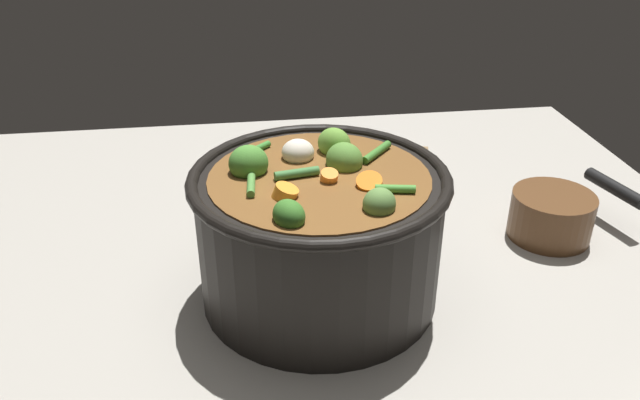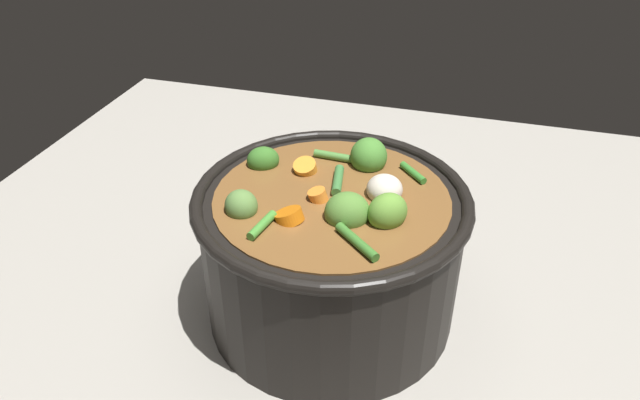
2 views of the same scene
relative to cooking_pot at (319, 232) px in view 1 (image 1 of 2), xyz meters
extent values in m
plane|color=#9E998E|center=(0.00, 0.00, -0.08)|extent=(1.10, 1.10, 0.00)
cylinder|color=black|center=(0.00, 0.00, -0.01)|extent=(0.27, 0.27, 0.15)
torus|color=black|center=(0.00, 0.00, 0.07)|extent=(0.28, 0.28, 0.01)
cylinder|color=brown|center=(0.00, 0.00, 0.00)|extent=(0.24, 0.24, 0.14)
ellipsoid|color=#5D8841|center=(0.08, 0.05, 0.07)|extent=(0.05, 0.05, 0.03)
ellipsoid|color=#498933|center=(-0.02, -0.07, 0.08)|extent=(0.05, 0.05, 0.04)
ellipsoid|color=#568936|center=(-0.02, 0.03, 0.07)|extent=(0.05, 0.05, 0.04)
ellipsoid|color=#659C38|center=(-0.06, 0.03, 0.08)|extent=(0.05, 0.05, 0.04)
ellipsoid|color=#3A7529|center=(0.09, -0.04, 0.07)|extent=(0.04, 0.04, 0.03)
cylinder|color=orange|center=(0.01, 0.01, 0.07)|extent=(0.02, 0.02, 0.02)
cylinder|color=orange|center=(0.03, 0.05, 0.07)|extent=(0.04, 0.04, 0.02)
cylinder|color=orange|center=(0.04, -0.04, 0.07)|extent=(0.03, 0.03, 0.02)
ellipsoid|color=beige|center=(-0.05, -0.02, 0.08)|extent=(0.05, 0.05, 0.03)
cylinder|color=#3C792B|center=(-0.04, 0.07, 0.07)|extent=(0.05, 0.04, 0.01)
cylinder|color=#479234|center=(0.05, 0.07, 0.07)|extent=(0.02, 0.04, 0.01)
cylinder|color=#3D793A|center=(0.00, -0.02, 0.07)|extent=(0.02, 0.05, 0.01)
cylinder|color=#4E893B|center=(0.02, -0.07, 0.07)|extent=(0.05, 0.01, 0.01)
cylinder|color=#36802D|center=(-0.07, -0.06, 0.07)|extent=(0.03, 0.03, 0.01)
ellipsoid|color=olive|center=(-0.27, 0.12, -0.07)|extent=(0.07, 0.09, 0.02)
cylinder|color=olive|center=(-0.37, 0.14, -0.07)|extent=(0.06, 0.18, 0.02)
cylinder|color=brown|center=(-0.08, 0.32, -0.05)|extent=(0.11, 0.11, 0.06)
cylinder|color=black|center=(-0.11, 0.42, -0.03)|extent=(0.10, 0.04, 0.02)
camera|label=1|loc=(0.59, -0.08, 0.37)|focal=35.64mm
camera|label=2|loc=(-0.13, 0.48, 0.39)|focal=33.76mm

